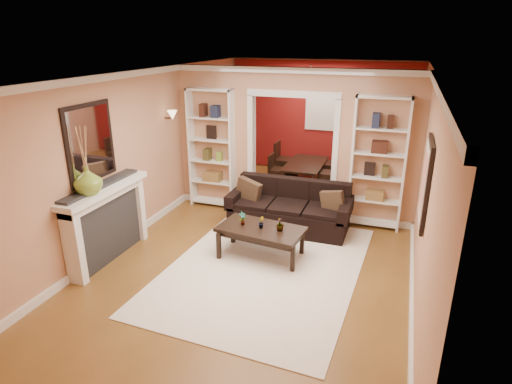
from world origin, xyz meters
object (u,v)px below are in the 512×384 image
at_px(fireplace, 109,224).
at_px(dining_table, 306,174).
at_px(bookshelf_right, 378,164).
at_px(sofa, 289,206).
at_px(coffee_table, 261,242).
at_px(bookshelf_left, 212,149).

distance_m(fireplace, dining_table, 4.81).
relative_size(bookshelf_right, dining_table, 1.57).
distance_m(bookshelf_right, fireplace, 4.47).
bearing_deg(dining_table, bookshelf_right, -138.38).
bearing_deg(dining_table, fireplace, 155.15).
xyz_separation_m(sofa, coffee_table, (-0.14, -1.14, -0.17)).
height_order(bookshelf_right, fireplace, bookshelf_right).
distance_m(coffee_table, fireplace, 2.29).
relative_size(sofa, fireplace, 1.24).
bearing_deg(sofa, fireplace, -139.14).
height_order(sofa, coffee_table, sofa).
xyz_separation_m(sofa, dining_table, (-0.24, 2.41, -0.16)).
height_order(sofa, fireplace, fireplace).
xyz_separation_m(coffee_table, bookshelf_left, (-1.58, 1.72, 0.91)).
bearing_deg(fireplace, dining_table, 65.15).
bearing_deg(fireplace, sofa, 40.86).
bearing_deg(dining_table, sofa, -174.37).
bearing_deg(coffee_table, fireplace, -152.12).
xyz_separation_m(bookshelf_left, dining_table, (1.48, 1.83, -0.89)).
bearing_deg(bookshelf_right, sofa, -157.28).
bearing_deg(bookshelf_right, coffee_table, -131.43).
bearing_deg(coffee_table, sofa, 90.26).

